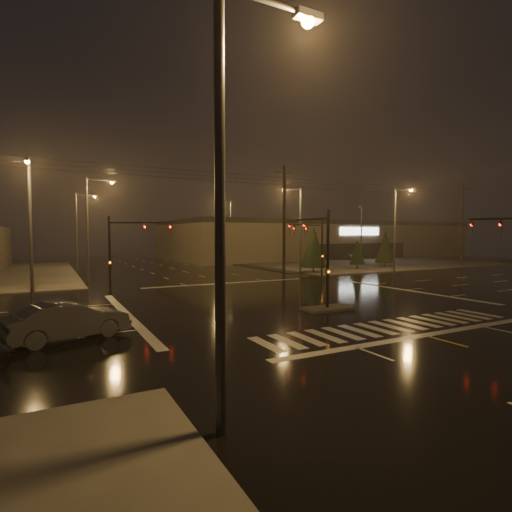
% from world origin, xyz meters
% --- Properties ---
extents(ground, '(140.00, 140.00, 0.00)m').
position_xyz_m(ground, '(0.00, 0.00, 0.00)').
color(ground, black).
rests_on(ground, ground).
extents(sidewalk_ne, '(36.00, 36.00, 0.12)m').
position_xyz_m(sidewalk_ne, '(30.00, 30.00, 0.06)').
color(sidewalk_ne, '#45433E').
rests_on(sidewalk_ne, ground).
extents(median_island, '(3.00, 1.60, 0.15)m').
position_xyz_m(median_island, '(0.00, -4.00, 0.07)').
color(median_island, '#45433E').
rests_on(median_island, ground).
extents(crosswalk, '(15.00, 2.60, 0.01)m').
position_xyz_m(crosswalk, '(0.00, -9.00, 0.01)').
color(crosswalk, beige).
rests_on(crosswalk, ground).
extents(stop_bar_near, '(16.00, 0.50, 0.01)m').
position_xyz_m(stop_bar_near, '(0.00, -11.00, 0.01)').
color(stop_bar_near, beige).
rests_on(stop_bar_near, ground).
extents(stop_bar_far, '(16.00, 0.50, 0.01)m').
position_xyz_m(stop_bar_far, '(0.00, 11.00, 0.01)').
color(stop_bar_far, beige).
rests_on(stop_bar_far, ground).
extents(parking_lot, '(50.00, 24.00, 0.08)m').
position_xyz_m(parking_lot, '(35.00, 28.00, 0.04)').
color(parking_lot, black).
rests_on(parking_lot, ground).
extents(retail_building, '(60.20, 28.30, 7.20)m').
position_xyz_m(retail_building, '(35.00, 45.99, 3.84)').
color(retail_building, '#6B614C').
rests_on(retail_building, ground).
extents(signal_mast_median, '(0.25, 4.59, 6.00)m').
position_xyz_m(signal_mast_median, '(0.00, -3.07, 3.75)').
color(signal_mast_median, black).
rests_on(signal_mast_median, ground).
extents(signal_mast_ne, '(4.84, 1.86, 6.00)m').
position_xyz_m(signal_mast_ne, '(9.50, 10.14, 3.79)').
color(signal_mast_ne, black).
rests_on(signal_mast_ne, ground).
extents(signal_mast_nw, '(4.84, 1.86, 6.00)m').
position_xyz_m(signal_mast_nw, '(-9.50, 10.14, 3.79)').
color(signal_mast_nw, black).
rests_on(signal_mast_nw, ground).
extents(streetlight_0, '(2.77, 0.32, 10.00)m').
position_xyz_m(streetlight_0, '(-11.18, -15.00, 5.80)').
color(streetlight_0, '#38383A').
rests_on(streetlight_0, ground).
extents(streetlight_1, '(2.77, 0.32, 10.00)m').
position_xyz_m(streetlight_1, '(-11.18, 18.00, 5.80)').
color(streetlight_1, '#38383A').
rests_on(streetlight_1, ground).
extents(streetlight_2, '(2.77, 0.32, 10.00)m').
position_xyz_m(streetlight_2, '(-11.18, 34.00, 5.80)').
color(streetlight_2, '#38383A').
rests_on(streetlight_2, ground).
extents(streetlight_3, '(2.77, 0.32, 10.00)m').
position_xyz_m(streetlight_3, '(11.18, 16.00, 5.80)').
color(streetlight_3, '#38383A').
rests_on(streetlight_3, ground).
extents(streetlight_4, '(2.77, 0.32, 10.00)m').
position_xyz_m(streetlight_4, '(11.18, 36.00, 5.80)').
color(streetlight_4, '#38383A').
rests_on(streetlight_4, ground).
extents(streetlight_5, '(0.32, 2.77, 10.00)m').
position_xyz_m(streetlight_5, '(-16.00, 11.18, 5.80)').
color(streetlight_5, '#38383A').
rests_on(streetlight_5, ground).
extents(streetlight_6, '(0.32, 2.77, 10.00)m').
position_xyz_m(streetlight_6, '(22.00, 11.18, 5.80)').
color(streetlight_6, '#38383A').
rests_on(streetlight_6, ground).
extents(utility_pole_1, '(2.20, 0.32, 12.00)m').
position_xyz_m(utility_pole_1, '(8.00, 14.00, 6.13)').
color(utility_pole_1, black).
rests_on(utility_pole_1, ground).
extents(utility_pole_2, '(2.20, 0.32, 12.00)m').
position_xyz_m(utility_pole_2, '(38.00, 14.00, 6.13)').
color(utility_pole_2, black).
rests_on(utility_pole_2, ground).
extents(conifer_0, '(3.06, 3.06, 5.49)m').
position_xyz_m(conifer_0, '(13.16, 15.67, 3.09)').
color(conifer_0, black).
rests_on(conifer_0, ground).
extents(conifer_1, '(2.02, 2.02, 3.85)m').
position_xyz_m(conifer_1, '(20.67, 16.45, 2.27)').
color(conifer_1, black).
rests_on(conifer_1, ground).
extents(conifer_2, '(2.72, 2.72, 4.95)m').
position_xyz_m(conifer_2, '(26.59, 17.47, 2.83)').
color(conifer_2, black).
rests_on(conifer_2, ground).
extents(car_parked, '(2.07, 4.04, 1.32)m').
position_xyz_m(car_parked, '(31.95, 31.01, 0.66)').
color(car_parked, black).
rests_on(car_parked, ground).
extents(car_crossing, '(5.32, 3.19, 1.65)m').
position_xyz_m(car_crossing, '(-14.18, -4.42, 0.83)').
color(car_crossing, '#4F5056').
rests_on(car_crossing, ground).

